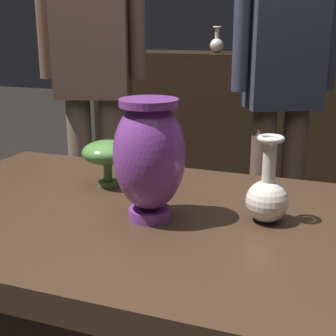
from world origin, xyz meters
name	(u,v)px	position (x,y,z in m)	size (l,w,h in m)	color
back_display_shelf	(296,136)	(0.00, 2.20, 0.49)	(2.60, 0.40, 0.99)	black
vase_centerpiece	(149,156)	(-0.06, -0.02, 0.92)	(0.13, 0.13, 0.23)	#7A388E
vase_left_accent	(267,195)	(0.14, 0.04, 0.85)	(0.08, 0.08, 0.16)	silver
vase_right_accent	(107,154)	(-0.23, 0.13, 0.87)	(0.11, 0.11, 0.10)	#477A38
shelf_vase_left	(217,44)	(-0.52, 2.19, 1.04)	(0.09, 0.09, 0.16)	silver
visitor_near_left	(92,59)	(-0.79, 1.09, 1.01)	(0.45, 0.27, 1.71)	#846B56
visitor_center_back	(284,74)	(0.00, 1.38, 0.95)	(0.43, 0.31, 1.61)	brown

